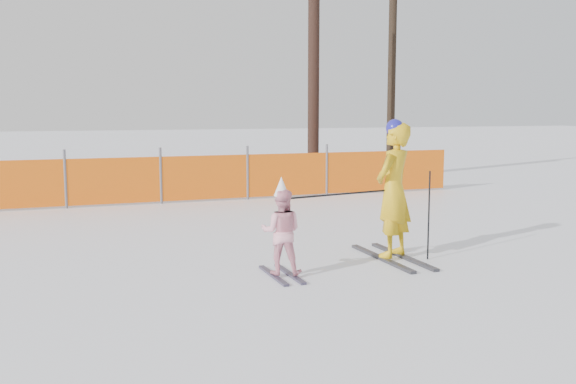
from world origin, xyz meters
name	(u,v)px	position (x,y,z in m)	size (l,w,h in m)	color
ground	(302,275)	(0.00, 0.00, 0.00)	(120.00, 120.00, 0.00)	white
adult	(394,190)	(1.52, 0.41, 0.97)	(0.81, 1.72, 1.95)	black
child	(281,231)	(-0.25, 0.05, 0.57)	(0.64, 0.99, 1.26)	black
ski_poles	(381,204)	(1.23, 0.22, 0.82)	(2.12, 0.33, 1.24)	black
safety_fence	(143,179)	(-1.08, 6.86, 0.56)	(15.35, 0.06, 1.25)	#595960
tree_trunks	(345,82)	(5.12, 9.72, 2.89)	(3.47, 1.64, 5.84)	black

